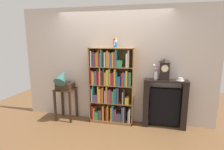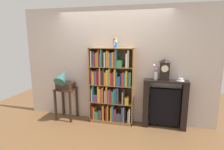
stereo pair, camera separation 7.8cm
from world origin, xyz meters
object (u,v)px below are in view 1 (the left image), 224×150
at_px(bookshelf, 110,87).
at_px(flower_vase, 156,74).
at_px(teacup_with_saucer, 180,79).
at_px(mantel_clock, 165,69).
at_px(side_table_left, 66,98).
at_px(gramophone, 63,81).
at_px(fireplace_mantel, 164,104).
at_px(cup_stack, 115,43).

bearing_deg(bookshelf, flower_vase, 1.21).
height_order(bookshelf, teacup_with_saucer, bookshelf).
bearing_deg(mantel_clock, side_table_left, -177.94).
relative_size(bookshelf, mantel_clock, 3.82).
xyz_separation_m(bookshelf, gramophone, (-1.08, -0.14, 0.13)).
height_order(gramophone, fireplace_mantel, gramophone).
xyz_separation_m(fireplace_mantel, mantel_clock, (-0.04, -0.02, 0.76)).
distance_m(bookshelf, side_table_left, 1.12).
xyz_separation_m(fireplace_mantel, flower_vase, (-0.21, -0.02, 0.66)).
xyz_separation_m(cup_stack, gramophone, (-1.19, -0.12, -0.86)).
distance_m(gramophone, teacup_with_saucer, 2.56).
relative_size(mantel_clock, teacup_with_saucer, 2.85).
distance_m(fireplace_mantel, teacup_with_saucer, 0.63).
distance_m(bookshelf, mantel_clock, 1.23).
xyz_separation_m(mantel_clock, flower_vase, (-0.16, 0.00, -0.10)).
bearing_deg(side_table_left, flower_vase, 2.25).
relative_size(fireplace_mantel, mantel_clock, 2.35).
height_order(gramophone, teacup_with_saucer, gramophone).
bearing_deg(bookshelf, side_table_left, -176.80).
distance_m(side_table_left, teacup_with_saucer, 2.61).
bearing_deg(gramophone, fireplace_mantel, 4.44).
bearing_deg(teacup_with_saucer, bookshelf, -179.14).
xyz_separation_m(cup_stack, teacup_with_saucer, (1.36, 0.03, -0.74)).
bearing_deg(cup_stack, gramophone, -174.09).
distance_m(side_table_left, mantel_clock, 2.35).
height_order(cup_stack, mantel_clock, cup_stack).
relative_size(fireplace_mantel, teacup_with_saucer, 6.70).
bearing_deg(fireplace_mantel, teacup_with_saucer, -3.83).
relative_size(side_table_left, mantel_clock, 1.68).
bearing_deg(gramophone, flower_vase, 4.32).
distance_m(cup_stack, fireplace_mantel, 1.69).
distance_m(bookshelf, flower_vase, 1.04).
relative_size(gramophone, flower_vase, 1.58).
height_order(gramophone, flower_vase, flower_vase).
distance_m(cup_stack, gramophone, 1.47).
height_order(fireplace_mantel, teacup_with_saucer, teacup_with_saucer).
distance_m(fireplace_mantel, flower_vase, 0.69).
bearing_deg(fireplace_mantel, cup_stack, -177.18).
bearing_deg(cup_stack, fireplace_mantel, 2.82).
bearing_deg(teacup_with_saucer, flower_vase, -179.85).
height_order(cup_stack, fireplace_mantel, cup_stack).
relative_size(gramophone, fireplace_mantel, 0.49).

